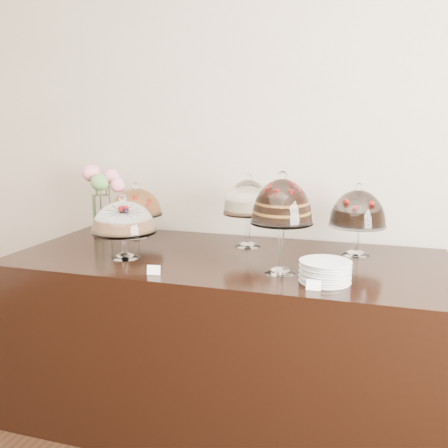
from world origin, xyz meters
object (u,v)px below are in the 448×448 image
(flower_vase, at_px, (102,192))
(plate_stack, at_px, (325,272))
(cake_stand_cheesecake, at_px, (248,200))
(cake_stand_dark_choco, at_px, (358,211))
(display_counter, at_px, (227,338))
(cake_stand_sugar_sponge, at_px, (124,220))
(cake_stand_fruit_tart, at_px, (136,204))
(cake_stand_choco_layer, at_px, (282,205))

(flower_vase, distance_m, plate_stack, 1.56)
(cake_stand_cheesecake, xyz_separation_m, cake_stand_dark_choco, (0.58, -0.01, -0.03))
(cake_stand_cheesecake, height_order, plate_stack, cake_stand_cheesecake)
(display_counter, relative_size, cake_stand_sugar_sponge, 6.69)
(flower_vase, bearing_deg, cake_stand_sugar_sponge, -49.44)
(flower_vase, bearing_deg, cake_stand_fruit_tart, -8.85)
(cake_stand_fruit_tart, height_order, plate_stack, cake_stand_fruit_tart)
(cake_stand_sugar_sponge, xyz_separation_m, cake_stand_choco_layer, (0.81, -0.02, 0.12))
(cake_stand_sugar_sponge, distance_m, cake_stand_choco_layer, 0.82)
(cake_stand_fruit_tart, bearing_deg, cake_stand_dark_choco, -1.04)
(display_counter, bearing_deg, cake_stand_cheesecake, 79.08)
(cake_stand_choco_layer, bearing_deg, cake_stand_fruit_tart, 154.72)
(cake_stand_choco_layer, distance_m, cake_stand_dark_choco, 0.54)
(cake_stand_sugar_sponge, xyz_separation_m, cake_stand_fruit_tart, (-0.16, 0.44, 0.00))
(cake_stand_fruit_tart, relative_size, flower_vase, 0.78)
(cake_stand_sugar_sponge, relative_size, cake_stand_cheesecake, 0.80)
(display_counter, relative_size, cake_stand_fruit_tart, 6.61)
(cake_stand_cheesecake, relative_size, cake_stand_fruit_tart, 1.23)
(flower_vase, bearing_deg, cake_stand_cheesecake, -3.42)
(cake_stand_sugar_sponge, bearing_deg, display_counter, 20.32)
(cake_stand_sugar_sponge, xyz_separation_m, cake_stand_dark_choco, (1.12, 0.42, 0.03))
(cake_stand_cheesecake, relative_size, flower_vase, 0.96)
(display_counter, bearing_deg, cake_stand_dark_choco, 20.61)
(cake_stand_cheesecake, height_order, cake_stand_dark_choco, cake_stand_cheesecake)
(display_counter, height_order, cake_stand_dark_choco, cake_stand_dark_choco)
(cake_stand_dark_choco, distance_m, flower_vase, 1.53)
(flower_vase, relative_size, plate_stack, 1.98)
(cake_stand_fruit_tart, bearing_deg, flower_vase, 171.15)
(cake_stand_choco_layer, distance_m, cake_stand_cheesecake, 0.52)
(cake_stand_sugar_sponge, distance_m, cake_stand_fruit_tart, 0.47)
(cake_stand_dark_choco, relative_size, plate_stack, 1.74)
(cake_stand_sugar_sponge, xyz_separation_m, plate_stack, (1.02, -0.10, -0.15))
(cake_stand_sugar_sponge, height_order, flower_vase, flower_vase)
(display_counter, distance_m, cake_stand_dark_choco, 0.96)
(display_counter, xyz_separation_m, cake_stand_fruit_tart, (-0.65, 0.26, 0.65))
(cake_stand_fruit_tart, xyz_separation_m, flower_vase, (-0.25, 0.04, 0.06))
(flower_vase, height_order, plate_stack, flower_vase)
(flower_vase, bearing_deg, cake_stand_dark_choco, -2.33)
(cake_stand_sugar_sponge, xyz_separation_m, flower_vase, (-0.41, 0.48, 0.06))
(display_counter, bearing_deg, cake_stand_fruit_tart, 158.11)
(display_counter, relative_size, cake_stand_cheesecake, 5.38)
(display_counter, xyz_separation_m, plate_stack, (0.53, -0.28, 0.50))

